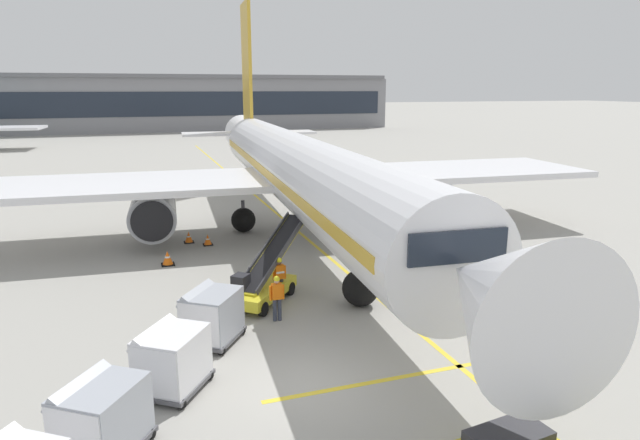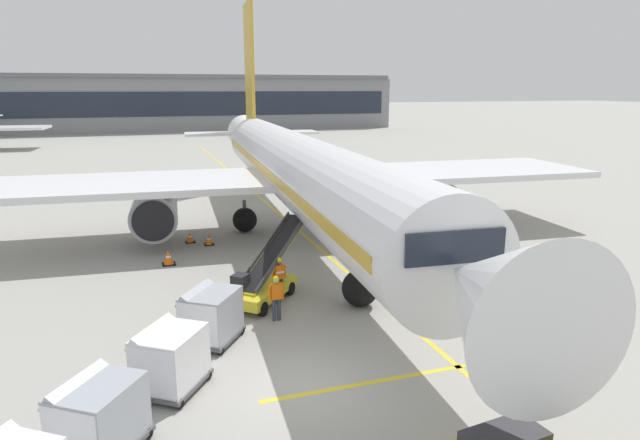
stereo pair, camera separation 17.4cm
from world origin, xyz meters
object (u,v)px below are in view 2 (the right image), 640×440
Objects in this scene: belt_loader at (263,280)px; baggage_cart_lead at (210,314)px; safety_cone_wingtip at (209,240)px; safety_cone_engine_keepout at (190,237)px; ground_crew_by_loader at (276,295)px; parked_airplane at (296,169)px; safety_cone_nose_mark at (168,258)px; ground_crew_marshaller at (230,310)px; baggage_cart_third at (97,415)px; ground_crew_by_carts at (279,275)px; baggage_cart_second at (169,357)px.

belt_loader is 4.05m from baggage_cart_lead.
baggage_cart_lead reaches higher than safety_cone_wingtip.
safety_cone_engine_keepout is (-2.00, 9.76, -0.56)m from belt_loader.
baggage_cart_lead is 2.73m from ground_crew_by_loader.
safety_cone_engine_keepout is at bearing -178.13° from parked_airplane.
parked_airplane is 15.04m from baggage_cart_lead.
parked_airplane is at bearing 27.37° from safety_cone_nose_mark.
baggage_cart_lead is 1.54× the size of ground_crew_by_loader.
safety_cone_nose_mark is (-1.57, 9.00, -0.65)m from ground_crew_marshaller.
ground_crew_by_loader is at bearing -109.31° from parked_airplane.
ground_crew_by_loader is at bearing 46.58° from baggage_cart_third.
belt_loader is 9.98m from safety_cone_engine_keepout.
ground_crew_marshaller reaches higher than safety_cone_nose_mark.
baggage_cart_lead is at bearing -167.34° from ground_crew_marshaller.
ground_crew_by_carts is 2.80× the size of safety_cone_engine_keepout.
ground_crew_marshaller is at bearing -89.17° from safety_cone_engine_keepout.
belt_loader is 1.79× the size of baggage_cart_second.
parked_airplane reaches higher than belt_loader.
ground_crew_by_carts is (4.71, 5.87, -0.00)m from baggage_cart_second.
belt_loader reaches higher than ground_crew_by_carts.
baggage_cart_lead is 1.54× the size of ground_crew_marshaller.
baggage_cart_third is 14.53m from safety_cone_nose_mark.
belt_loader is (-4.26, -9.96, -2.95)m from parked_airplane.
belt_loader is 2.76× the size of ground_crew_marshaller.
safety_cone_engine_keepout is 4.01m from safety_cone_nose_mark.
baggage_cart_second is (-4.04, -5.91, 0.14)m from belt_loader.
ground_crew_marshaller is 2.44× the size of safety_cone_nose_mark.
safety_cone_wingtip is (4.75, 17.25, -0.71)m from baggage_cart_third.
baggage_cart_second is at bearing -128.74° from ground_crew_by_carts.
ground_crew_marshaller is at bearing -80.08° from safety_cone_nose_mark.
ground_crew_by_carts is at bearing 72.89° from ground_crew_by_loader.
baggage_cart_third is 10.51m from ground_crew_by_carts.
ground_crew_by_loader is 2.80× the size of safety_cone_engine_keepout.
ground_crew_by_carts reaches higher than safety_cone_nose_mark.
safety_cone_wingtip is 3.74m from safety_cone_nose_mark.
parked_airplane is 26.88× the size of ground_crew_marshaller.
parked_airplane is at bearing 1.87° from safety_cone_engine_keepout.
ground_crew_marshaller is at bearing -155.50° from ground_crew_by_loader.
baggage_cart_lead is (-2.53, -3.16, 0.14)m from belt_loader.
baggage_cart_lead is 9.22m from safety_cone_nose_mark.
safety_cone_nose_mark is (-4.06, 6.03, -0.65)m from ground_crew_by_carts.
safety_cone_nose_mark is (-3.39, 6.00, -0.52)m from belt_loader.
baggage_cart_lead is 3.75× the size of safety_cone_nose_mark.
safety_cone_nose_mark is at bearing 99.92° from ground_crew_marshaller.
safety_cone_wingtip is at bearing 74.61° from baggage_cart_third.
safety_cone_engine_keepout is (-2.02, 11.92, -0.70)m from ground_crew_by_loader.
ground_crew_by_carts reaches higher than safety_cone_wingtip.
belt_loader reaches higher than safety_cone_engine_keepout.
safety_cone_engine_keepout is 0.87× the size of safety_cone_nose_mark.
baggage_cart_third is at bearing -133.42° from ground_crew_by_loader.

